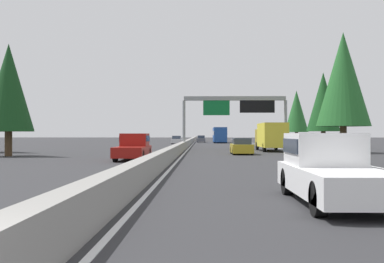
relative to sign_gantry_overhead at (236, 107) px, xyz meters
name	(u,v)px	position (x,y,z in m)	size (l,w,h in m)	color
ground_plane	(188,147)	(7.91, 6.04, -5.08)	(320.00, 320.00, 0.00)	#2D2D30
median_barrier	(190,141)	(27.91, 6.34, -4.63)	(180.00, 0.56, 0.90)	gray
shoulder_stripe_right	(262,145)	(17.91, -5.48, -5.07)	(160.00, 0.16, 0.01)	silver
shoulder_stripe_median	(192,145)	(17.91, 5.79, -5.07)	(160.00, 0.16, 0.01)	silver
sign_gantry_overhead	(236,107)	(0.00, 0.00, 0.00)	(0.50, 12.68, 6.38)	gray
pickup_far_left	(329,168)	(-42.78, 0.66, -4.16)	(5.60, 2.00, 1.86)	white
sedan_mid_left	(241,147)	(-14.39, 0.60, -4.40)	(4.40, 1.80, 1.47)	#AD931E
box_truck_far_right	(271,136)	(-6.56, -3.20, -3.47)	(8.50, 2.40, 2.95)	gold
bus_far_center	(220,134)	(37.41, 0.58, -3.36)	(11.50, 2.55, 3.10)	#1E4793
sedan_mid_center	(201,139)	(42.52, 4.34, -4.40)	(4.40, 1.80, 1.47)	slate
oncoming_near	(177,140)	(27.25, 8.74, -4.40)	(4.40, 1.80, 1.47)	silver
oncoming_far	(134,147)	(-23.22, 8.95, -4.16)	(5.60, 2.00, 1.86)	maroon
conifer_right_near	(343,79)	(-11.06, -9.49, 2.01)	(5.13, 5.13, 11.67)	#4C3823
conifer_right_mid	(323,102)	(4.41, -11.67, 0.90)	(4.33, 4.33, 9.85)	#4C3823
conifer_right_far	(296,111)	(28.93, -13.26, 0.88)	(4.32, 4.32, 9.82)	#4C3823
conifer_left_foreground	(9,88)	(-18.41, 19.94, 0.52)	(4.06, 4.06, 9.23)	#4C3823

